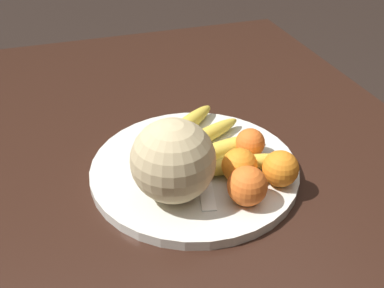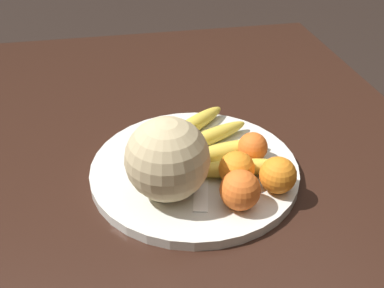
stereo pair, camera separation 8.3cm
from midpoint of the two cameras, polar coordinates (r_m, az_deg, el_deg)
kitchen_table at (r=0.88m, az=3.75°, el=-10.31°), size 1.65×1.06×0.75m
fruit_bowl at (r=0.86m, az=2.75°, el=-3.29°), size 0.40×0.40×0.02m
melon at (r=0.75m, az=0.01°, el=-2.04°), size 0.15×0.15×0.15m
banana_bunch at (r=0.89m, az=5.49°, el=-0.19°), size 0.25×0.23×0.03m
orange_front_left at (r=0.80m, az=8.65°, el=-3.27°), size 0.06×0.06×0.06m
orange_front_right at (r=0.80m, az=13.79°, el=-3.96°), size 0.07×0.07×0.07m
orange_mid_center at (r=0.87m, az=10.43°, el=-0.47°), size 0.06×0.06×0.06m
orange_back_left at (r=0.76m, az=9.28°, el=-5.90°), size 0.07×0.07×0.07m
produce_tag at (r=0.79m, az=4.15°, el=-6.67°), size 0.09×0.04×0.00m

